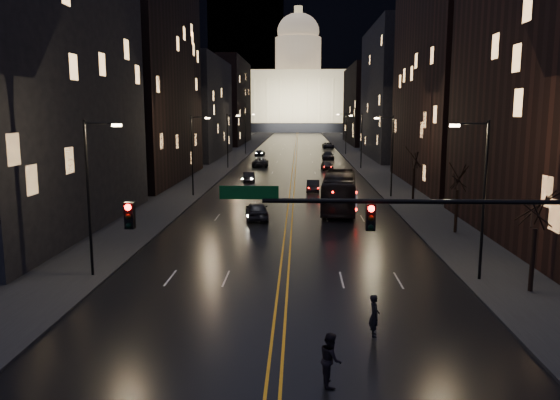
# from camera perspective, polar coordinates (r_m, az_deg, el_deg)

# --- Properties ---
(ground) EXTENTS (900.00, 900.00, 0.00)m
(ground) POSITION_cam_1_polar(r_m,az_deg,el_deg) (22.04, -0.41, -16.18)
(ground) COLOR black
(ground) RESTS_ON ground
(road) EXTENTS (20.00, 320.00, 0.02)m
(road) POSITION_cam_1_polar(r_m,az_deg,el_deg) (150.18, 1.71, 5.68)
(road) COLOR black
(road) RESTS_ON ground
(sidewalk_left) EXTENTS (8.00, 320.00, 0.16)m
(sidewalk_left) POSITION_cam_1_polar(r_m,az_deg,el_deg) (150.90, -3.64, 5.71)
(sidewalk_left) COLOR black
(sidewalk_left) RESTS_ON ground
(sidewalk_right) EXTENTS (8.00, 320.00, 0.16)m
(sidewalk_right) POSITION_cam_1_polar(r_m,az_deg,el_deg) (150.75, 7.07, 5.66)
(sidewalk_right) COLOR black
(sidewalk_right) RESTS_ON ground
(center_line) EXTENTS (0.62, 320.00, 0.01)m
(center_line) POSITION_cam_1_polar(r_m,az_deg,el_deg) (150.18, 1.71, 5.69)
(center_line) COLOR orange
(center_line) RESTS_ON road
(building_left_near) EXTENTS (12.00, 28.00, 22.00)m
(building_left_near) POSITION_cam_1_polar(r_m,az_deg,el_deg) (47.26, -25.96, 10.22)
(building_left_near) COLOR black
(building_left_near) RESTS_ON ground
(building_left_mid) EXTENTS (12.00, 30.00, 28.00)m
(building_left_mid) POSITION_cam_1_polar(r_m,az_deg,el_deg) (77.17, -14.77, 12.36)
(building_left_mid) COLOR black
(building_left_mid) RESTS_ON ground
(building_left_far) EXTENTS (12.00, 34.00, 20.00)m
(building_left_far) POSITION_cam_1_polar(r_m,az_deg,el_deg) (113.99, -9.15, 9.45)
(building_left_far) COLOR black
(building_left_far) RESTS_ON ground
(building_left_dist) EXTENTS (12.00, 40.00, 24.00)m
(building_left_dist) POSITION_cam_1_polar(r_m,az_deg,el_deg) (161.38, -5.84, 10.15)
(building_left_dist) COLOR black
(building_left_dist) RESTS_ON ground
(building_right_tall) EXTENTS (12.00, 30.00, 38.00)m
(building_right_tall) POSITION_cam_1_polar(r_m,az_deg,el_deg) (73.34, 18.73, 16.29)
(building_right_tall) COLOR black
(building_right_tall) RESTS_ON ground
(building_right_mid) EXTENTS (12.00, 34.00, 26.00)m
(building_right_mid) POSITION_cam_1_polar(r_m,az_deg,el_deg) (113.73, 12.46, 10.86)
(building_right_mid) COLOR black
(building_right_mid) RESTS_ON ground
(building_right_dist) EXTENTS (12.00, 40.00, 22.00)m
(building_right_dist) POSITION_cam_1_polar(r_m,az_deg,el_deg) (161.15, 9.35, 9.72)
(building_right_dist) COLOR black
(building_right_dist) RESTS_ON ground
(mountain_ridge) EXTENTS (520.00, 60.00, 130.00)m
(mountain_ridge) POSITION_cam_1_polar(r_m,az_deg,el_deg) (405.61, 7.90, 17.09)
(mountain_ridge) COLOR black
(mountain_ridge) RESTS_ON ground
(capitol) EXTENTS (90.00, 50.00, 58.50)m
(capitol) POSITION_cam_1_polar(r_m,az_deg,el_deg) (269.99, 1.88, 10.93)
(capitol) COLOR black
(capitol) RESTS_ON ground
(traffic_signal) EXTENTS (17.29, 0.45, 7.00)m
(traffic_signal) POSITION_cam_1_polar(r_m,az_deg,el_deg) (20.97, 15.95, -3.12)
(traffic_signal) COLOR black
(traffic_signal) RESTS_ON ground
(streetlamp_right_near) EXTENTS (2.13, 0.25, 9.00)m
(streetlamp_right_near) POSITION_cam_1_polar(r_m,az_deg,el_deg) (31.80, 20.26, 0.77)
(streetlamp_right_near) COLOR black
(streetlamp_right_near) RESTS_ON ground
(streetlamp_left_near) EXTENTS (2.13, 0.25, 9.00)m
(streetlamp_left_near) POSITION_cam_1_polar(r_m,az_deg,el_deg) (32.37, -19.12, 0.98)
(streetlamp_left_near) COLOR black
(streetlamp_left_near) RESTS_ON ground
(streetlamp_right_mid) EXTENTS (2.13, 0.25, 9.00)m
(streetlamp_right_mid) POSITION_cam_1_polar(r_m,az_deg,el_deg) (60.86, 11.49, 4.97)
(streetlamp_right_mid) COLOR black
(streetlamp_right_mid) RESTS_ON ground
(streetlamp_left_mid) EXTENTS (2.13, 0.25, 9.00)m
(streetlamp_left_mid) POSITION_cam_1_polar(r_m,az_deg,el_deg) (61.16, -9.01, 5.07)
(streetlamp_left_mid) COLOR black
(streetlamp_left_mid) RESTS_ON ground
(streetlamp_right_far) EXTENTS (2.13, 0.25, 9.00)m
(streetlamp_right_far) POSITION_cam_1_polar(r_m,az_deg,el_deg) (90.53, 8.40, 6.42)
(streetlamp_right_far) COLOR black
(streetlamp_right_far) RESTS_ON ground
(streetlamp_left_far) EXTENTS (2.13, 0.25, 9.00)m
(streetlamp_left_far) POSITION_cam_1_polar(r_m,az_deg,el_deg) (90.74, -5.39, 6.49)
(streetlamp_left_far) COLOR black
(streetlamp_left_far) RESTS_ON ground
(streetlamp_right_dist) EXTENTS (2.13, 0.25, 9.00)m
(streetlamp_right_dist) POSITION_cam_1_polar(r_m,az_deg,el_deg) (120.37, 6.83, 7.15)
(streetlamp_right_dist) COLOR black
(streetlamp_right_dist) RESTS_ON ground
(streetlamp_left_dist) EXTENTS (2.13, 0.25, 9.00)m
(streetlamp_left_dist) POSITION_cam_1_polar(r_m,az_deg,el_deg) (120.52, -3.55, 7.20)
(streetlamp_left_dist) COLOR black
(streetlamp_left_dist) RESTS_ON ground
(tree_right_near) EXTENTS (2.40, 2.40, 6.65)m
(tree_right_near) POSITION_cam_1_polar(r_m,az_deg,el_deg) (30.81, 25.22, -0.85)
(tree_right_near) COLOR black
(tree_right_near) RESTS_ON ground
(tree_right_mid) EXTENTS (2.40, 2.40, 6.65)m
(tree_right_mid) POSITION_cam_1_polar(r_m,az_deg,el_deg) (43.88, 18.10, 2.36)
(tree_right_mid) COLOR black
(tree_right_mid) RESTS_ON ground
(tree_right_far) EXTENTS (2.40, 2.40, 6.65)m
(tree_right_far) POSITION_cam_1_polar(r_m,az_deg,el_deg) (59.34, 13.87, 4.24)
(tree_right_far) COLOR black
(tree_right_far) RESTS_ON ground
(bus) EXTENTS (4.11, 12.96, 3.55)m
(bus) POSITION_cam_1_polar(r_m,az_deg,el_deg) (53.01, 6.21, 0.89)
(bus) COLOR black
(bus) RESTS_ON ground
(oncoming_car_a) EXTENTS (2.49, 4.95, 1.62)m
(oncoming_car_a) POSITION_cam_1_polar(r_m,az_deg,el_deg) (48.15, -2.42, -1.08)
(oncoming_car_a) COLOR black
(oncoming_car_a) RESTS_ON ground
(oncoming_car_b) EXTENTS (2.09, 4.50, 1.43)m
(oncoming_car_b) POSITION_cam_1_polar(r_m,az_deg,el_deg) (73.42, -3.30, 2.43)
(oncoming_car_b) COLOR black
(oncoming_car_b) RESTS_ON ground
(oncoming_car_c) EXTENTS (2.66, 5.67, 1.57)m
(oncoming_car_c) POSITION_cam_1_polar(r_m,az_deg,el_deg) (93.92, -2.06, 3.98)
(oncoming_car_c) COLOR black
(oncoming_car_c) RESTS_ON ground
(oncoming_car_d) EXTENTS (2.18, 4.55, 1.28)m
(oncoming_car_d) POSITION_cam_1_polar(r_m,az_deg,el_deg) (116.73, -2.13, 4.95)
(oncoming_car_d) COLOR black
(oncoming_car_d) RESTS_ON ground
(receding_car_a) EXTENTS (1.66, 4.31, 1.40)m
(receding_car_a) POSITION_cam_1_polar(r_m,az_deg,el_deg) (64.62, 3.47, 1.48)
(receding_car_a) COLOR black
(receding_car_a) RESTS_ON ground
(receding_car_b) EXTENTS (2.08, 4.44, 1.47)m
(receding_car_b) POSITION_cam_1_polar(r_m,az_deg,el_deg) (88.53, 4.93, 3.60)
(receding_car_b) COLOR black
(receding_car_b) RESTS_ON ground
(receding_car_c) EXTENTS (2.28, 5.49, 1.59)m
(receding_car_c) POSITION_cam_1_polar(r_m,az_deg,el_deg) (107.27, 5.03, 4.62)
(receding_car_c) COLOR black
(receding_car_c) RESTS_ON ground
(receding_car_d) EXTENTS (2.98, 5.76, 1.55)m
(receding_car_d) POSITION_cam_1_polar(r_m,az_deg,el_deg) (140.34, 5.06, 5.71)
(receding_car_d) COLOR black
(receding_car_d) RESTS_ON ground
(pedestrian_a) EXTENTS (0.46, 0.68, 1.84)m
(pedestrian_a) POSITION_cam_1_polar(r_m,az_deg,el_deg) (23.93, 9.84, -11.81)
(pedestrian_a) COLOR black
(pedestrian_a) RESTS_ON ground
(pedestrian_b) EXTENTS (0.61, 0.98, 1.90)m
(pedestrian_b) POSITION_cam_1_polar(r_m,az_deg,el_deg) (19.84, 5.31, -16.21)
(pedestrian_b) COLOR black
(pedestrian_b) RESTS_ON ground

